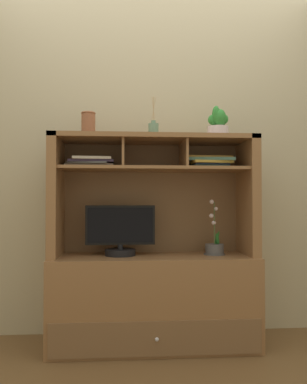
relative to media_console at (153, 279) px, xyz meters
name	(u,v)px	position (x,y,z in m)	size (l,w,h in m)	color
floor_plane	(154,346)	(0.00, -0.01, -0.44)	(6.00, 6.00, 0.02)	brown
back_wall	(151,140)	(0.00, 0.27, 0.97)	(6.00, 0.02, 2.80)	tan
media_console	(153,279)	(0.00, 0.00, 0.00)	(1.34, 0.52, 1.37)	olive
tv_monitor	(120,233)	(-0.22, -0.01, 0.30)	(0.46, 0.20, 0.33)	black
potted_orchid	(214,247)	(0.41, -0.01, 0.21)	(0.14, 0.14, 0.37)	#4E4D4E
magazine_stack_left	(91,163)	(-0.41, 0.00, 0.77)	(0.32, 0.25, 0.06)	gray
magazine_stack_centre	(208,162)	(0.38, 0.01, 0.78)	(0.34, 0.29, 0.08)	#49706C
diffuser_bottle	(153,130)	(0.00, 0.00, 0.99)	(0.07, 0.07, 0.27)	slate
potted_succulent	(218,125)	(0.44, -0.02, 1.03)	(0.16, 0.16, 0.21)	silver
ceramic_vase	(88,124)	(-0.43, 0.02, 1.03)	(0.10, 0.10, 0.17)	brown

